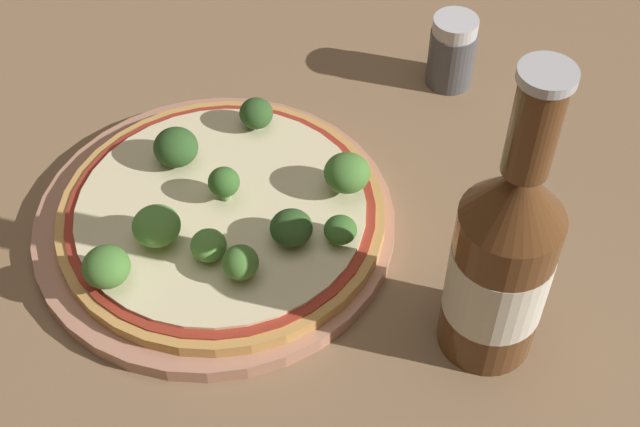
{
  "coord_description": "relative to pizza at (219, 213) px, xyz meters",
  "views": [
    {
      "loc": [
        0.22,
        -0.38,
        0.51
      ],
      "look_at": [
        0.08,
        -0.01,
        0.06
      ],
      "focal_mm": 50.0,
      "sensor_mm": 36.0,
      "label": 1
    }
  ],
  "objects": [
    {
      "name": "pepper_shaker",
      "position": [
        0.11,
        0.22,
        0.01
      ],
      "size": [
        0.04,
        0.04,
        0.07
      ],
      "color": "#4C4C51",
      "rests_on": "ground_plane"
    },
    {
      "name": "pizza",
      "position": [
        0.0,
        0.0,
        0.0
      ],
      "size": [
        0.24,
        0.24,
        0.01
      ],
      "color": "tan",
      "rests_on": "plate"
    },
    {
      "name": "beer_bottle",
      "position": [
        0.21,
        -0.02,
        0.06
      ],
      "size": [
        0.06,
        0.06,
        0.23
      ],
      "color": "#563319",
      "rests_on": "ground_plane"
    },
    {
      "name": "broccoli_floret_8",
      "position": [
        0.06,
        -0.01,
        0.02
      ],
      "size": [
        0.03,
        0.03,
        0.03
      ],
      "color": "#6B8E51",
      "rests_on": "pizza"
    },
    {
      "name": "broccoli_floret_1",
      "position": [
        0.08,
        0.05,
        0.03
      ],
      "size": [
        0.03,
        0.03,
        0.03
      ],
      "color": "#6B8E51",
      "rests_on": "pizza"
    },
    {
      "name": "ground_plane",
      "position": [
        0.0,
        0.0,
        -0.02
      ],
      "size": [
        3.0,
        3.0,
        0.0
      ],
      "primitive_type": "plane",
      "color": "#846647"
    },
    {
      "name": "broccoli_floret_0",
      "position": [
        -0.02,
        -0.04,
        0.02
      ],
      "size": [
        0.03,
        0.03,
        0.03
      ],
      "color": "#6B8E51",
      "rests_on": "pizza"
    },
    {
      "name": "broccoli_floret_6",
      "position": [
        -0.04,
        -0.09,
        0.02
      ],
      "size": [
        0.03,
        0.03,
        0.03
      ],
      "color": "#6B8E51",
      "rests_on": "pizza"
    },
    {
      "name": "plate",
      "position": [
        -0.0,
        -0.0,
        -0.01
      ],
      "size": [
        0.27,
        0.27,
        0.01
      ],
      "color": "tan",
      "rests_on": "ground_plane"
    },
    {
      "name": "broccoli_floret_9",
      "position": [
        -0.01,
        0.09,
        0.02
      ],
      "size": [
        0.03,
        0.03,
        0.03
      ],
      "color": "#6B8E51",
      "rests_on": "pizza"
    },
    {
      "name": "broccoli_floret_7",
      "position": [
        0.09,
        -0.0,
        0.02
      ],
      "size": [
        0.02,
        0.02,
        0.02
      ],
      "color": "#6B8E51",
      "rests_on": "pizza"
    },
    {
      "name": "broccoli_floret_3",
      "position": [
        -0.05,
        0.03,
        0.02
      ],
      "size": [
        0.03,
        0.03,
        0.03
      ],
      "color": "#6B8E51",
      "rests_on": "pizza"
    },
    {
      "name": "broccoli_floret_5",
      "position": [
        -0.0,
        0.01,
        0.02
      ],
      "size": [
        0.02,
        0.02,
        0.03
      ],
      "color": "#6B8E51",
      "rests_on": "pizza"
    },
    {
      "name": "broccoli_floret_2",
      "position": [
        0.04,
        -0.05,
        0.02
      ],
      "size": [
        0.02,
        0.02,
        0.03
      ],
      "color": "#6B8E51",
      "rests_on": "pizza"
    },
    {
      "name": "broccoli_floret_4",
      "position": [
        0.01,
        -0.04,
        0.02
      ],
      "size": [
        0.02,
        0.02,
        0.02
      ],
      "color": "#6B8E51",
      "rests_on": "pizza"
    }
  ]
}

